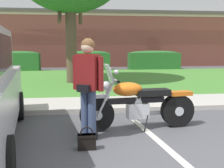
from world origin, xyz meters
The scene contains 12 objects.
ground_plane centered at (0.00, 0.00, 0.00)m, with size 140.00×140.00×0.00m, color #4C4C51.
curb_strip centered at (0.00, 2.65, 0.06)m, with size 60.00×0.20×0.12m, color #B7B2A8.
concrete_walk centered at (0.00, 3.50, 0.04)m, with size 60.00×1.50×0.08m, color #B7B2A8.
grass_lawn centered at (0.00, 8.73, 0.03)m, with size 60.00×8.96×0.06m, color #478433.
stall_stripe_1 centered at (-0.04, 0.20, 0.00)m, with size 0.12×4.40×0.01m, color silver.
motorcycle centered at (-0.20, 1.32, 0.49)m, with size 2.24×0.82×1.26m.
rider_person centered at (-1.24, 0.85, 0.99)m, with size 0.50×0.41×1.70m.
handbag centered at (-1.29, 0.40, 0.14)m, with size 0.28×0.13×0.36m.
hedge_left centered at (-5.02, 13.44, 0.65)m, with size 2.48×0.90×1.24m.
hedge_center_left centered at (-0.77, 13.44, 0.65)m, with size 2.66×0.90×1.24m.
hedge_center_right centered at (3.48, 13.44, 0.65)m, with size 3.33×0.90×1.24m.
brick_building centered at (-0.72, 20.14, 2.07)m, with size 24.95×8.39×4.13m.
Camera 1 is at (-1.39, -3.56, 1.59)m, focal length 42.99 mm.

